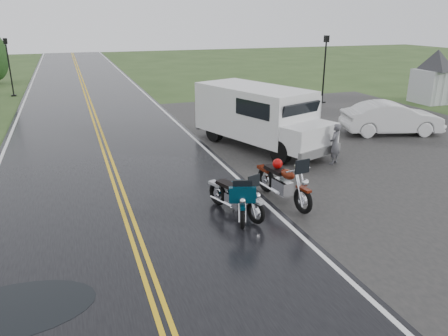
% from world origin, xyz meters
% --- Properties ---
extents(ground, '(120.00, 120.00, 0.00)m').
position_xyz_m(ground, '(0.00, 0.00, 0.00)').
color(ground, '#2D471E').
rests_on(ground, ground).
extents(road, '(8.00, 100.00, 0.04)m').
position_xyz_m(road, '(0.00, 10.00, 0.02)').
color(road, black).
rests_on(road, ground).
extents(parking_pad, '(14.00, 24.00, 0.03)m').
position_xyz_m(parking_pad, '(11.00, 5.00, 0.01)').
color(parking_pad, black).
rests_on(parking_pad, ground).
extents(visitor_center, '(16.00, 10.00, 4.80)m').
position_xyz_m(visitor_center, '(20.00, 12.00, 2.40)').
color(visitor_center, '#A8AAAD').
rests_on(visitor_center, ground).
extents(motorcycle_red, '(1.25, 2.59, 1.47)m').
position_xyz_m(motorcycle_red, '(4.45, 0.34, 0.73)').
color(motorcycle_red, '#521709').
rests_on(motorcycle_red, ground).
extents(motorcycle_teal, '(1.39, 2.23, 1.24)m').
position_xyz_m(motorcycle_teal, '(2.60, 0.08, 0.62)').
color(motorcycle_teal, '#052938').
rests_on(motorcycle_teal, ground).
extents(motorcycle_silver, '(1.45, 2.29, 1.27)m').
position_xyz_m(motorcycle_silver, '(3.02, 0.21, 0.64)').
color(motorcycle_silver, '#95969C').
rests_on(motorcycle_silver, ground).
extents(van_white, '(4.38, 6.73, 2.48)m').
position_xyz_m(van_white, '(5.83, 4.43, 1.24)').
color(van_white, silver).
rests_on(van_white, ground).
extents(person_at_van, '(0.64, 0.59, 1.47)m').
position_xyz_m(person_at_van, '(7.63, 3.75, 0.74)').
color(person_at_van, '#49494E').
rests_on(person_at_van, ground).
extents(sedan_white, '(4.61, 2.66, 1.44)m').
position_xyz_m(sedan_white, '(12.43, 6.56, 0.72)').
color(sedan_white, silver).
rests_on(sedan_white, ground).
extents(lamp_post_far_left, '(0.32, 0.32, 3.78)m').
position_xyz_m(lamp_post_far_left, '(-4.60, 23.21, 1.89)').
color(lamp_post_far_left, black).
rests_on(lamp_post_far_left, ground).
extents(lamp_post_far_right, '(0.35, 0.35, 4.05)m').
position_xyz_m(lamp_post_far_right, '(13.55, 14.15, 2.03)').
color(lamp_post_far_right, black).
rests_on(lamp_post_far_right, ground).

